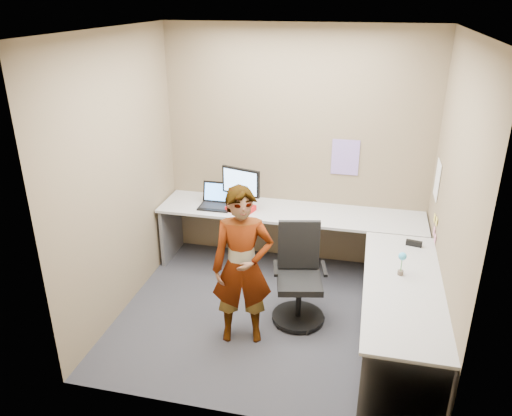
% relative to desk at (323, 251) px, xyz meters
% --- Properties ---
extents(ground, '(3.00, 3.00, 0.00)m').
position_rel_desk_xyz_m(ground, '(-0.44, -0.39, -0.59)').
color(ground, '#2A2A30').
rests_on(ground, ground).
extents(wall_back, '(3.00, 0.00, 3.00)m').
position_rel_desk_xyz_m(wall_back, '(-0.44, 0.91, 0.76)').
color(wall_back, brown).
rests_on(wall_back, ground).
extents(wall_right, '(0.00, 2.70, 2.70)m').
position_rel_desk_xyz_m(wall_right, '(1.06, -0.39, 0.76)').
color(wall_right, brown).
rests_on(wall_right, ground).
extents(wall_left, '(0.00, 2.70, 2.70)m').
position_rel_desk_xyz_m(wall_left, '(-1.94, -0.39, 0.76)').
color(wall_left, brown).
rests_on(wall_left, ground).
extents(ceiling, '(3.00, 3.00, 0.00)m').
position_rel_desk_xyz_m(ceiling, '(-0.44, -0.39, 2.11)').
color(ceiling, white).
rests_on(ceiling, wall_back).
extents(desk, '(2.98, 2.58, 0.73)m').
position_rel_desk_xyz_m(desk, '(0.00, 0.00, 0.00)').
color(desk, '#A5A5A5').
rests_on(desk, ground).
extents(paper_ream, '(0.33, 0.28, 0.06)m').
position_rel_desk_xyz_m(paper_ream, '(-0.97, 0.47, 0.17)').
color(paper_ream, red).
rests_on(paper_ream, desk).
extents(monitor, '(0.45, 0.19, 0.44)m').
position_rel_desk_xyz_m(monitor, '(-0.98, 0.49, 0.46)').
color(monitor, black).
rests_on(monitor, paper_ream).
extents(laptop, '(0.36, 0.30, 0.26)m').
position_rel_desk_xyz_m(laptop, '(-1.28, 0.55, 0.21)').
color(laptop, black).
rests_on(laptop, desk).
extents(trackball_mouse, '(0.12, 0.08, 0.07)m').
position_rel_desk_xyz_m(trackball_mouse, '(-1.14, 0.66, 0.17)').
color(trackball_mouse, '#B7B7BC').
rests_on(trackball_mouse, desk).
extents(origami, '(0.10, 0.10, 0.06)m').
position_rel_desk_xyz_m(origami, '(-0.87, 0.50, 0.17)').
color(origami, white).
rests_on(origami, desk).
extents(stapler, '(0.16, 0.07, 0.05)m').
position_rel_desk_xyz_m(stapler, '(0.86, 0.03, 0.17)').
color(stapler, black).
rests_on(stapler, desk).
extents(flower, '(0.07, 0.07, 0.22)m').
position_rel_desk_xyz_m(flower, '(0.72, -0.55, 0.28)').
color(flower, brown).
rests_on(flower, desk).
extents(calendar_purple, '(0.30, 0.01, 0.40)m').
position_rel_desk_xyz_m(calendar_purple, '(0.11, 0.90, 0.71)').
color(calendar_purple, '#846BB7').
rests_on(calendar_purple, wall_back).
extents(calendar_white, '(0.01, 0.28, 0.38)m').
position_rel_desk_xyz_m(calendar_white, '(1.05, 0.51, 0.66)').
color(calendar_white, white).
rests_on(calendar_white, wall_right).
extents(sticky_note_a, '(0.01, 0.07, 0.07)m').
position_rel_desk_xyz_m(sticky_note_a, '(1.05, 0.16, 0.36)').
color(sticky_note_a, '#F2E059').
rests_on(sticky_note_a, wall_right).
extents(sticky_note_b, '(0.01, 0.07, 0.07)m').
position_rel_desk_xyz_m(sticky_note_b, '(1.05, 0.21, 0.23)').
color(sticky_note_b, pink).
rests_on(sticky_note_b, wall_right).
extents(sticky_note_c, '(0.01, 0.07, 0.07)m').
position_rel_desk_xyz_m(sticky_note_c, '(1.05, 0.09, 0.21)').
color(sticky_note_c, pink).
rests_on(sticky_note_c, wall_right).
extents(sticky_note_d, '(0.01, 0.07, 0.07)m').
position_rel_desk_xyz_m(sticky_note_d, '(1.05, 0.31, 0.33)').
color(sticky_note_d, '#F2E059').
rests_on(sticky_note_d, wall_right).
extents(office_chair, '(0.54, 0.52, 0.96)m').
position_rel_desk_xyz_m(office_chair, '(-0.19, -0.33, -0.19)').
color(office_chair, black).
rests_on(office_chair, ground).
extents(person, '(0.62, 0.48, 1.49)m').
position_rel_desk_xyz_m(person, '(-0.64, -0.75, 0.16)').
color(person, '#999399').
rests_on(person, ground).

